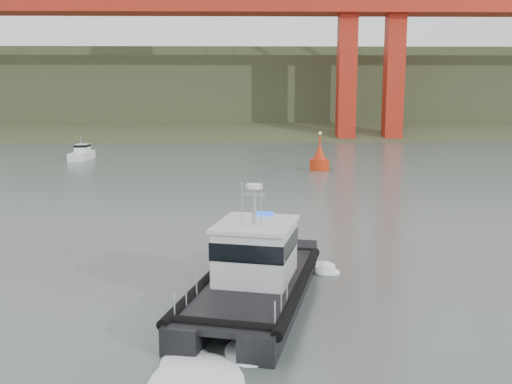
% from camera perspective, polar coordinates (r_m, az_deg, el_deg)
% --- Properties ---
extents(ground, '(400.00, 400.00, 0.00)m').
position_cam_1_polar(ground, '(23.75, -3.32, -9.57)').
color(ground, '#45524F').
rests_on(ground, ground).
extents(headlands, '(500.00, 105.36, 27.12)m').
position_cam_1_polar(headlands, '(147.90, -1.45, 9.42)').
color(headlands, '#394427').
rests_on(headlands, ground).
extents(patrol_boat, '(5.81, 10.35, 4.75)m').
position_cam_1_polar(patrol_boat, '(21.70, -0.19, -8.12)').
color(patrol_boat, black).
rests_on(patrol_boat, ground).
extents(motorboat, '(1.95, 5.38, 2.93)m').
position_cam_1_polar(motorboat, '(72.53, -17.01, 3.68)').
color(motorboat, white).
rests_on(motorboat, ground).
extents(nav_buoy, '(2.05, 2.05, 4.27)m').
position_cam_1_polar(nav_buoy, '(60.11, 6.37, 3.25)').
color(nav_buoy, red).
rests_on(nav_buoy, ground).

